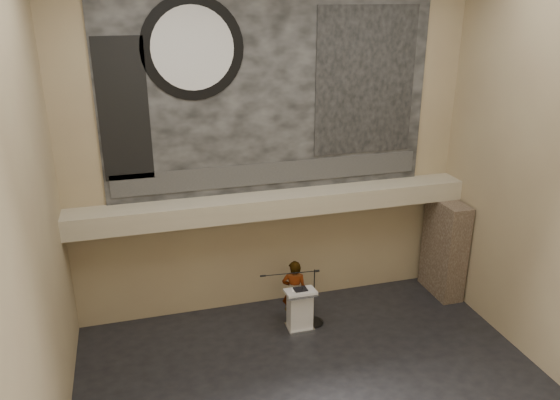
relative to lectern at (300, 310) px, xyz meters
name	(u,v)px	position (x,y,z in m)	size (l,w,h in m)	color
floor	(322,396)	(-0.30, -2.46, -0.55)	(10.00, 10.00, 0.00)	black
wall_back	(271,149)	(-0.30, 1.54, 3.70)	(10.00, 0.02, 8.50)	#8E785A
wall_front	(452,328)	(-0.30, -6.46, 3.70)	(10.00, 0.02, 8.50)	#8E785A
wall_left	(29,237)	(-5.30, -2.46, 3.70)	(0.02, 8.00, 8.50)	#8E785A
wall_right	(559,182)	(4.70, -2.46, 3.70)	(0.02, 8.00, 8.50)	#8E785A
soffit	(276,204)	(-0.30, 1.14, 2.40)	(10.00, 0.80, 0.50)	tan
sprinkler_left	(212,222)	(-1.90, 1.09, 2.12)	(0.04, 0.04, 0.06)	#B2893D
sprinkler_right	(347,208)	(1.60, 1.09, 2.12)	(0.04, 0.04, 0.06)	#B2893D
banner	(271,90)	(-0.30, 1.51, 5.15)	(8.00, 0.05, 5.00)	black
banner_text_strip	(272,173)	(-0.30, 1.47, 3.10)	(7.76, 0.02, 0.55)	#2E2E2E
banner_clock_rim	(193,48)	(-2.10, 1.47, 6.15)	(2.30, 2.30, 0.02)	black
banner_clock_face	(193,48)	(-2.10, 1.45, 6.15)	(1.84, 1.84, 0.02)	silver
banner_building_print	(366,82)	(2.10, 1.47, 5.25)	(2.60, 0.02, 3.60)	black
banner_brick_print	(124,111)	(-3.70, 1.47, 4.85)	(1.10, 0.02, 3.20)	black
stone_pier	(444,248)	(4.35, 0.69, 0.80)	(0.60, 1.40, 2.70)	#423429
lectern	(300,310)	(0.00, 0.00, 0.00)	(0.74, 0.53, 1.14)	silver
binder	(301,290)	(0.01, -0.01, 0.56)	(0.32, 0.25, 0.04)	black
papers	(297,291)	(-0.09, -0.01, 0.55)	(0.23, 0.32, 0.01)	white
speaker_person	(294,291)	(-0.03, 0.38, 0.30)	(0.62, 0.41, 1.70)	silver
mic_stand	(311,315)	(0.36, 0.17, -0.31)	(1.61, 0.52, 1.51)	black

